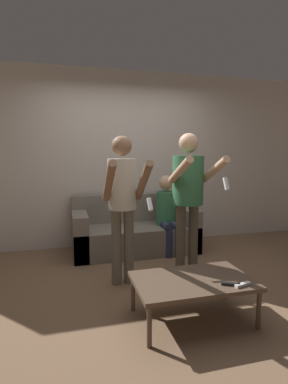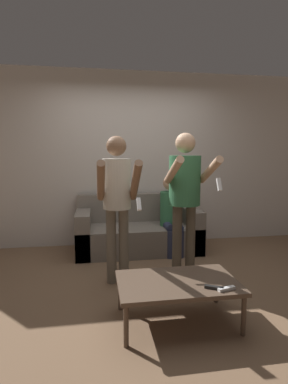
{
  "view_description": "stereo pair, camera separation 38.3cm",
  "coord_description": "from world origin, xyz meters",
  "px_view_note": "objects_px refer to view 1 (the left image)",
  "views": [
    {
      "loc": [
        -0.9,
        -3.01,
        1.45
      ],
      "look_at": [
        0.07,
        0.66,
        0.95
      ],
      "focal_mm": 28.0,
      "sensor_mm": 36.0,
      "label": 1
    },
    {
      "loc": [
        -0.53,
        -3.09,
        1.45
      ],
      "look_at": [
        0.07,
        0.66,
        0.95
      ],
      "focal_mm": 28.0,
      "sensor_mm": 36.0,
      "label": 2
    }
  ],
  "objects_px": {
    "coffee_table": "(193,283)",
    "person_standing_left": "(123,194)",
    "couch": "(134,232)",
    "person_seated": "(167,211)",
    "person_standing_right": "(188,188)",
    "remote_near": "(243,285)",
    "remote_far": "(231,284)"
  },
  "relations": [
    {
      "from": "person_standing_right",
      "to": "person_seated",
      "type": "relative_size",
      "value": 1.48
    },
    {
      "from": "person_standing_left",
      "to": "person_standing_right",
      "type": "distance_m",
      "value": 0.76
    },
    {
      "from": "person_standing_left",
      "to": "person_seated",
      "type": "bearing_deg",
      "value": 48.21
    },
    {
      "from": "coffee_table",
      "to": "person_standing_left",
      "type": "bearing_deg",
      "value": 117.58
    },
    {
      "from": "person_standing_right",
      "to": "person_standing_left",
      "type": "bearing_deg",
      "value": -179.63
    },
    {
      "from": "remote_near",
      "to": "remote_far",
      "type": "xyz_separation_m",
      "value": [
        -0.09,
        0.03,
        0.0
      ]
    },
    {
      "from": "person_standing_right",
      "to": "person_seated",
      "type": "xyz_separation_m",
      "value": [
        0.08,
        0.94,
        -0.45
      ]
    },
    {
      "from": "remote_far",
      "to": "person_seated",
      "type": "bearing_deg",
      "value": 85.8
    },
    {
      "from": "couch",
      "to": "remote_near",
      "type": "distance_m",
      "value": 2.23
    },
    {
      "from": "person_standing_right",
      "to": "remote_near",
      "type": "xyz_separation_m",
      "value": [
        0.02,
        -1.09,
        -0.68
      ]
    },
    {
      "from": "person_standing_right",
      "to": "person_seated",
      "type": "bearing_deg",
      "value": 85.12
    },
    {
      "from": "coffee_table",
      "to": "remote_near",
      "type": "relative_size",
      "value": 6.6
    },
    {
      "from": "person_standing_right",
      "to": "remote_near",
      "type": "distance_m",
      "value": 1.29
    },
    {
      "from": "person_standing_left",
      "to": "coffee_table",
      "type": "xyz_separation_m",
      "value": [
        0.45,
        -0.86,
        -0.67
      ]
    },
    {
      "from": "person_seated",
      "to": "person_standing_right",
      "type": "bearing_deg",
      "value": -94.88
    },
    {
      "from": "person_seated",
      "to": "remote_far",
      "type": "height_order",
      "value": "person_seated"
    },
    {
      "from": "couch",
      "to": "remote_near",
      "type": "xyz_separation_m",
      "value": [
        0.4,
        -2.19,
        0.1
      ]
    },
    {
      "from": "coffee_table",
      "to": "remote_near",
      "type": "xyz_separation_m",
      "value": [
        0.34,
        -0.23,
        0.05
      ]
    },
    {
      "from": "couch",
      "to": "person_standing_left",
      "type": "distance_m",
      "value": 1.38
    },
    {
      "from": "person_standing_left",
      "to": "person_seated",
      "type": "xyz_separation_m",
      "value": [
        0.84,
        0.94,
        -0.4
      ]
    },
    {
      "from": "person_seated",
      "to": "coffee_table",
      "type": "relative_size",
      "value": 1.1
    },
    {
      "from": "person_standing_left",
      "to": "remote_near",
      "type": "distance_m",
      "value": 1.48
    },
    {
      "from": "couch",
      "to": "remote_near",
      "type": "relative_size",
      "value": 11.62
    },
    {
      "from": "remote_near",
      "to": "person_seated",
      "type": "bearing_deg",
      "value": 88.4
    },
    {
      "from": "couch",
      "to": "coffee_table",
      "type": "xyz_separation_m",
      "value": [
        0.07,
        -1.96,
        0.06
      ]
    },
    {
      "from": "person_standing_left",
      "to": "coffee_table",
      "type": "bearing_deg",
      "value": -62.42
    },
    {
      "from": "person_standing_left",
      "to": "person_standing_right",
      "type": "xyz_separation_m",
      "value": [
        0.76,
        0.0,
        0.05
      ]
    },
    {
      "from": "person_standing_left",
      "to": "remote_near",
      "type": "relative_size",
      "value": 10.57
    },
    {
      "from": "couch",
      "to": "person_standing_right",
      "type": "bearing_deg",
      "value": -70.86
    },
    {
      "from": "person_standing_left",
      "to": "couch",
      "type": "bearing_deg",
      "value": 70.96
    },
    {
      "from": "couch",
      "to": "person_seated",
      "type": "xyz_separation_m",
      "value": [
        0.46,
        -0.16,
        0.33
      ]
    },
    {
      "from": "person_standing_right",
      "to": "coffee_table",
      "type": "height_order",
      "value": "person_standing_right"
    }
  ]
}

